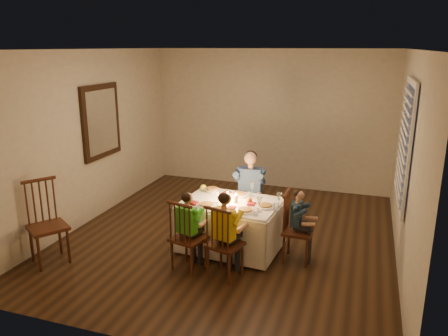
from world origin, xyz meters
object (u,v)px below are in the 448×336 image
(child_green, at_px, (189,268))
(chair_end, at_px, (297,260))
(chair_near_right, at_px, (225,276))
(child_yellow, at_px, (225,276))
(dining_table, at_px, (231,215))
(chair_near_left, at_px, (189,268))
(chair_adult, at_px, (249,230))
(child_teal, at_px, (297,260))
(serving_bowl, at_px, (212,191))
(adult, at_px, (249,230))
(chair_extra, at_px, (52,262))

(child_green, bearing_deg, chair_end, -138.12)
(chair_near_right, xyz_separation_m, child_yellow, (-0.00, 0.00, 0.00))
(dining_table, height_order, chair_near_left, dining_table)
(chair_adult, height_order, chair_near_left, same)
(child_teal, bearing_deg, serving_bowl, 76.40)
(chair_end, relative_size, child_teal, 0.97)
(chair_near_left, distance_m, chair_near_right, 0.47)
(dining_table, height_order, adult, dining_table)
(child_green, height_order, child_yellow, child_yellow)
(dining_table, relative_size, chair_extra, 1.28)
(child_yellow, height_order, child_teal, child_yellow)
(chair_adult, height_order, child_green, child_green)
(chair_adult, bearing_deg, chair_end, -44.57)
(dining_table, relative_size, chair_near_right, 1.49)
(chair_extra, xyz_separation_m, child_yellow, (2.20, 0.37, 0.00))
(adult, bearing_deg, chair_adult, 176.75)
(child_green, relative_size, serving_bowl, 5.17)
(chair_near_left, bearing_deg, chair_extra, 27.28)
(chair_end, relative_size, serving_bowl, 4.75)
(chair_near_left, bearing_deg, serving_bowl, -72.38)
(chair_extra, xyz_separation_m, serving_bowl, (1.67, 1.38, 0.69))
(chair_extra, bearing_deg, chair_end, -36.97)
(chair_near_left, xyz_separation_m, serving_bowl, (-0.05, 0.98, 0.69))
(chair_adult, xyz_separation_m, chair_end, (0.83, -0.73, 0.00))
(chair_adult, relative_size, chair_end, 1.00)
(child_green, distance_m, child_teal, 1.37)
(child_teal, bearing_deg, chair_near_right, 133.07)
(chair_extra, distance_m, child_green, 1.77)
(child_yellow, bearing_deg, adult, -72.00)
(adult, xyz_separation_m, child_green, (-0.39, -1.36, 0.00))
(chair_near_right, relative_size, serving_bowl, 4.75)
(chair_near_left, relative_size, chair_near_right, 1.00)
(chair_extra, bearing_deg, child_teal, -36.97)
(chair_adult, bearing_deg, chair_near_right, -90.00)
(dining_table, xyz_separation_m, child_teal, (0.90, -0.07, -0.48))
(chair_adult, xyz_separation_m, chair_near_right, (0.08, -1.38, 0.00))
(dining_table, distance_m, child_teal, 1.02)
(chair_end, relative_size, adult, 0.75)
(chair_near_right, xyz_separation_m, adult, (-0.08, 1.38, 0.00))
(chair_near_right, xyz_separation_m, chair_extra, (-2.20, -0.37, 0.00))
(dining_table, distance_m, chair_extra, 2.36)
(chair_end, distance_m, child_yellow, 0.99)
(chair_adult, bearing_deg, serving_bowl, -143.24)
(chair_adult, distance_m, child_green, 1.41)
(child_green, bearing_deg, dining_table, -99.62)
(chair_near_left, distance_m, child_yellow, 0.47)
(chair_near_left, height_order, child_yellow, child_yellow)
(chair_near_right, relative_size, child_green, 0.92)
(dining_table, xyz_separation_m, child_yellow, (0.16, -0.73, -0.48))
(chair_extra, xyz_separation_m, child_green, (1.73, 0.39, 0.00))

